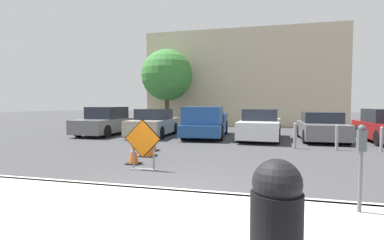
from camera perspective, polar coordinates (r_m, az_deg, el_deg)
ground_plane at (r=15.63m, az=6.98°, el=-3.38°), size 96.00×96.00×0.00m
sidewalk_strip at (r=4.67m, az=-13.06°, el=-18.55°), size 24.75×3.12×0.14m
curb_lip at (r=6.02m, az=-5.98°, el=-13.46°), size 24.75×0.20×0.14m
road_closed_sign at (r=8.12m, az=-9.35°, el=-4.35°), size 1.04×0.20×1.37m
traffic_cone_nearest at (r=9.03m, az=-11.06°, el=-5.88°), size 0.39×0.39×0.77m
traffic_cone_second at (r=10.25m, az=-8.39°, el=-4.88°), size 0.52×0.52×0.73m
traffic_cone_third at (r=11.39m, az=-7.55°, el=-3.85°), size 0.43×0.43×0.81m
parked_car_nearest at (r=17.61m, az=-15.98°, el=-0.38°), size 2.01×4.40×1.58m
parked_car_second at (r=16.42m, az=-7.30°, el=-0.66°), size 2.00×4.31×1.48m
pickup_truck at (r=15.60m, az=2.53°, el=-0.69°), size 2.31×5.13×1.61m
parked_car_third at (r=15.15m, az=12.91°, el=-0.98°), size 2.03×4.67×1.50m
parked_car_fourth at (r=15.56m, az=23.43°, el=-1.28°), size 1.98×4.03×1.37m
trash_bin at (r=3.26m, az=15.81°, el=-16.61°), size 0.53×0.53×1.10m
bollard_nearest at (r=12.46m, az=19.02°, el=-2.71°), size 0.12×0.12×1.03m
bollard_second at (r=12.67m, az=25.86°, el=-2.87°), size 0.12×0.12×0.98m
bollard_third at (r=13.05m, az=32.39°, el=-2.98°), size 0.12×0.12×0.94m
parking_meter at (r=5.21m, az=29.51°, el=-5.49°), size 0.11×0.15×1.34m
building_facade_backdrop at (r=25.49m, az=9.78°, el=7.53°), size 15.19×5.00×7.44m
street_tree_behind_lot at (r=22.49m, az=-4.81°, el=8.50°), size 3.78×3.78×5.76m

